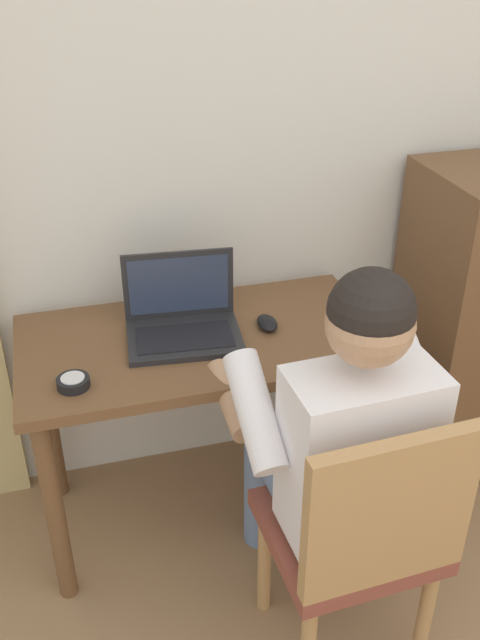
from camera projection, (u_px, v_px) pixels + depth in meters
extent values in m
cube|color=silver|center=(297.00, 123.00, 2.26)|extent=(4.80, 0.05, 2.50)
cube|color=brown|center=(200.00, 342.00, 2.15)|extent=(1.10, 0.57, 0.03)
cylinder|color=brown|center=(55.00, 512.00, 2.03)|extent=(0.06, 0.06, 0.68)
cylinder|color=brown|center=(368.00, 451.00, 2.25)|extent=(0.06, 0.06, 0.68)
cylinder|color=brown|center=(48.00, 417.00, 2.41)|extent=(0.06, 0.06, 0.68)
cylinder|color=brown|center=(317.00, 373.00, 2.63)|extent=(0.06, 0.06, 0.68)
cube|color=brown|center=(347.00, 530.00, 1.85)|extent=(0.44, 0.42, 0.05)
cube|color=tan|center=(390.00, 514.00, 1.59)|extent=(0.42, 0.06, 0.42)
cylinder|color=tan|center=(369.00, 532.00, 2.14)|extent=(0.04, 0.04, 0.40)
cylinder|color=tan|center=(264.00, 560.00, 2.05)|extent=(0.04, 0.04, 0.40)
cylinder|color=tan|center=(424.00, 619.00, 1.88)|extent=(0.04, 0.04, 0.40)
cylinder|color=#6B84AD|center=(344.00, 457.00, 2.03)|extent=(0.16, 0.41, 0.14)
cylinder|color=#6B84AD|center=(286.00, 470.00, 1.99)|extent=(0.16, 0.41, 0.14)
cylinder|color=#6B84AD|center=(312.00, 473.00, 2.32)|extent=(0.11, 0.11, 0.47)
cylinder|color=#6B84AD|center=(261.00, 485.00, 2.27)|extent=(0.11, 0.11, 0.47)
cube|color=white|center=(358.00, 453.00, 1.71)|extent=(0.37, 0.22, 0.46)
cylinder|color=white|center=(415.00, 379.00, 1.83)|extent=(0.10, 0.30, 0.25)
cylinder|color=white|center=(255.00, 412.00, 1.71)|extent=(0.10, 0.30, 0.25)
cylinder|color=tan|center=(375.00, 371.00, 2.05)|extent=(0.08, 0.27, 0.11)
cylinder|color=tan|center=(231.00, 399.00, 1.93)|extent=(0.08, 0.27, 0.11)
sphere|color=tan|center=(370.00, 323.00, 1.53)|extent=(0.20, 0.20, 0.20)
sphere|color=black|center=(371.00, 311.00, 1.52)|extent=(0.20, 0.20, 0.20)
cube|color=#232326|center=(184.00, 338.00, 2.11)|extent=(0.36, 0.27, 0.02)
cube|color=black|center=(185.00, 337.00, 2.10)|extent=(0.30, 0.18, 0.00)
cube|color=#232326|center=(179.00, 284.00, 2.16)|extent=(0.34, 0.04, 0.22)
cube|color=#2D3851|center=(179.00, 285.00, 2.15)|extent=(0.30, 0.03, 0.18)
ellipsoid|color=black|center=(267.00, 323.00, 2.18)|extent=(0.06, 0.10, 0.03)
cylinder|color=black|center=(73.00, 383.00, 1.91)|extent=(0.09, 0.09, 0.03)
cylinder|color=silver|center=(73.00, 378.00, 1.90)|extent=(0.06, 0.06, 0.00)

